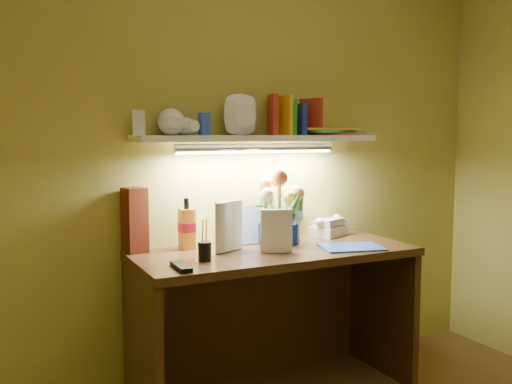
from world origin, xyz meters
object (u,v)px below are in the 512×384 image
desk_clock (340,227)px  whisky_bottle (187,224)px  desk (274,322)px  flower_bouquet (279,207)px  telephone (328,226)px

desk_clock → whisky_bottle: bearing=-156.1°
desk → flower_bouquet: size_ratio=3.63×
flower_bouquet → desk_clock: size_ratio=4.38×
flower_bouquet → desk: bearing=-126.5°
desk_clock → whisky_bottle: size_ratio=0.34×
flower_bouquet → desk_clock: bearing=9.7°
desk_clock → whisky_bottle: 0.92m
flower_bouquet → telephone: flower_bouquet is taller
desk → whisky_bottle: 0.67m
desk → desk_clock: (0.53, 0.20, 0.42)m
desk → telephone: bearing=23.7°
desk → telephone: size_ratio=7.40×
telephone → desk: bearing=178.8°
whisky_bottle → desk_clock: bearing=0.1°
flower_bouquet → telephone: (0.35, 0.07, -0.14)m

